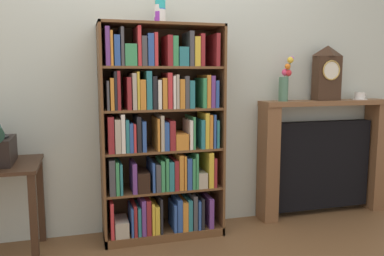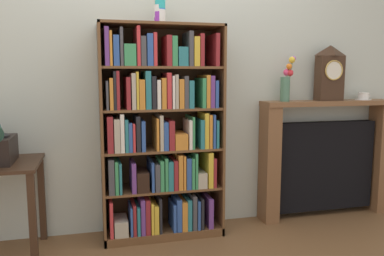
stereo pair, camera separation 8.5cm
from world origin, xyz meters
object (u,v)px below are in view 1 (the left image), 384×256
at_px(cup_stack, 160,10).
at_px(teacup_with_saucer, 360,96).
at_px(fireplace_mantel, 323,158).
at_px(bookshelf, 161,138).
at_px(mantel_clock, 327,73).
at_px(flower_vase, 285,82).

height_order(cup_stack, teacup_with_saucer, cup_stack).
relative_size(cup_stack, fireplace_mantel, 0.17).
relative_size(bookshelf, fireplace_mantel, 1.33).
xyz_separation_m(mantel_clock, teacup_with_saucer, (0.34, 0.00, -0.20)).
relative_size(cup_stack, teacup_with_saucer, 1.43).
xyz_separation_m(cup_stack, teacup_with_saucer, (1.76, 0.04, -0.64)).
xyz_separation_m(cup_stack, mantel_clock, (1.42, 0.04, -0.44)).
height_order(mantel_clock, flower_vase, mantel_clock).
xyz_separation_m(mantel_clock, flower_vase, (-0.39, -0.00, -0.07)).
bearing_deg(teacup_with_saucer, bookshelf, -177.67).
xyz_separation_m(bookshelf, fireplace_mantel, (1.43, 0.09, -0.26)).
height_order(fireplace_mantel, mantel_clock, mantel_clock).
bearing_deg(cup_stack, bookshelf, -97.45).
bearing_deg(flower_vase, cup_stack, -177.93).
distance_m(flower_vase, teacup_with_saucer, 0.74).
xyz_separation_m(fireplace_mantel, teacup_with_saucer, (0.33, -0.02, 0.53)).
height_order(fireplace_mantel, flower_vase, flower_vase).
bearing_deg(mantel_clock, fireplace_mantel, 65.83).
height_order(flower_vase, teacup_with_saucer, flower_vase).
relative_size(mantel_clock, flower_vase, 1.25).
bearing_deg(fireplace_mantel, cup_stack, -177.62).
distance_m(cup_stack, flower_vase, 1.15).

